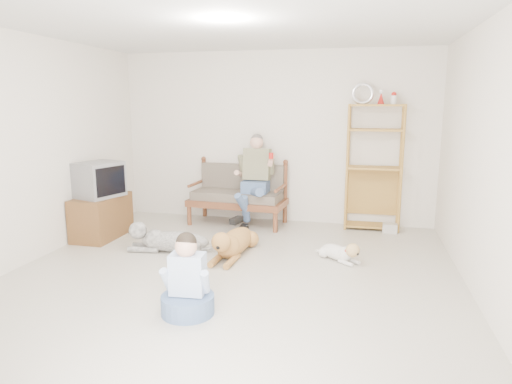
% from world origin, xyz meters
% --- Properties ---
extents(floor, '(5.50, 5.50, 0.00)m').
position_xyz_m(floor, '(0.00, 0.00, 0.00)').
color(floor, beige).
rests_on(floor, ground).
extents(ceiling, '(5.50, 5.50, 0.00)m').
position_xyz_m(ceiling, '(0.00, 0.00, 2.70)').
color(ceiling, silver).
rests_on(ceiling, ground).
extents(wall_back, '(5.00, 0.00, 5.00)m').
position_xyz_m(wall_back, '(0.00, 2.75, 1.35)').
color(wall_back, beige).
rests_on(wall_back, ground).
extents(wall_front, '(5.00, 0.00, 5.00)m').
position_xyz_m(wall_front, '(0.00, -2.75, 1.35)').
color(wall_front, beige).
rests_on(wall_front, ground).
extents(wall_left, '(0.00, 5.50, 5.50)m').
position_xyz_m(wall_left, '(-2.50, 0.00, 1.35)').
color(wall_left, beige).
rests_on(wall_left, ground).
extents(wall_right, '(0.00, 5.50, 5.50)m').
position_xyz_m(wall_right, '(2.50, 0.00, 1.35)').
color(wall_right, beige).
rests_on(wall_right, ground).
extents(loveseat, '(1.55, 0.81, 0.95)m').
position_xyz_m(loveseat, '(-0.52, 2.43, 0.49)').
color(loveseat, brown).
rests_on(loveseat, ground).
extents(man, '(0.54, 0.77, 1.25)m').
position_xyz_m(man, '(-0.24, 2.21, 0.65)').
color(man, slate).
rests_on(man, loveseat).
extents(etagere, '(0.84, 0.37, 2.19)m').
position_xyz_m(etagere, '(1.55, 2.55, 0.96)').
color(etagere, '#B48A38').
rests_on(etagere, ground).
extents(book_stack, '(0.22, 0.17, 0.13)m').
position_xyz_m(book_stack, '(1.82, 2.38, 0.07)').
color(book_stack, silver).
rests_on(book_stack, ground).
extents(tv_stand, '(0.52, 0.91, 0.60)m').
position_xyz_m(tv_stand, '(-2.23, 1.22, 0.30)').
color(tv_stand, brown).
rests_on(tv_stand, ground).
extents(crt_tv, '(0.62, 0.70, 0.49)m').
position_xyz_m(crt_tv, '(-2.19, 1.19, 0.84)').
color(crt_tv, slate).
rests_on(crt_tv, tv_stand).
extents(wall_outlet, '(0.12, 0.02, 0.08)m').
position_xyz_m(wall_outlet, '(-1.25, 2.73, 0.30)').
color(wall_outlet, silver).
rests_on(wall_outlet, ground).
extents(golden_retriever, '(0.39, 1.36, 0.41)m').
position_xyz_m(golden_retriever, '(-0.18, 0.87, 0.17)').
color(golden_retriever, '#A57139').
rests_on(golden_retriever, ground).
extents(shaggy_dog, '(1.29, 0.41, 0.38)m').
position_xyz_m(shaggy_dog, '(-1.06, 0.83, 0.15)').
color(shaggy_dog, silver).
rests_on(shaggy_dog, ground).
extents(terrier, '(0.59, 0.51, 0.27)m').
position_xyz_m(terrier, '(1.17, 0.96, 0.11)').
color(terrier, white).
rests_on(terrier, ground).
extents(child, '(0.49, 0.49, 0.77)m').
position_xyz_m(child, '(-0.13, -0.78, 0.28)').
color(child, slate).
rests_on(child, ground).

